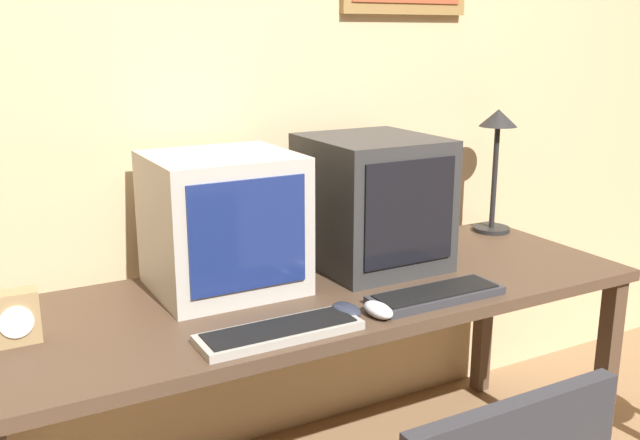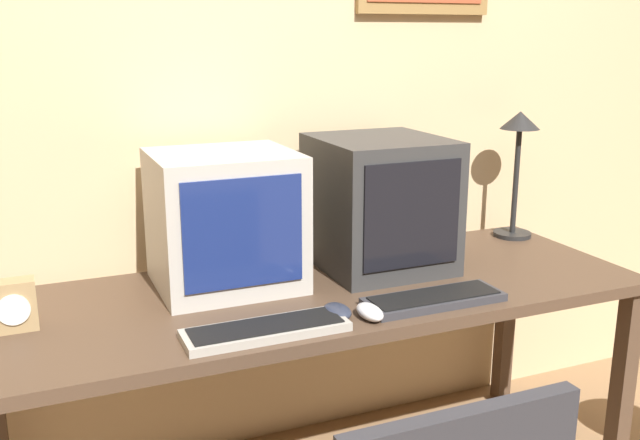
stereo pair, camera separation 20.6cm
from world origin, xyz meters
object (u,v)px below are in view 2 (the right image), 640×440
(monitor_right, at_px, (379,203))
(desk_clock, at_px, (13,306))
(keyboard_main, at_px, (266,330))
(mouse_near_keyboard, at_px, (370,312))
(mouse_far_corner, at_px, (337,311))
(desk_lamp, at_px, (518,147))
(keyboard_side, at_px, (434,299))
(monitor_left, at_px, (225,220))

(monitor_right, bearing_deg, desk_clock, -174.51)
(keyboard_main, distance_m, mouse_near_keyboard, 0.29)
(mouse_far_corner, xyz_separation_m, desk_lamp, (0.92, 0.46, 0.32))
(keyboard_side, bearing_deg, desk_lamp, 36.80)
(monitor_left, relative_size, mouse_far_corner, 3.92)
(monitor_left, relative_size, desk_clock, 3.11)
(monitor_left, relative_size, monitor_right, 0.97)
(keyboard_main, relative_size, desk_clock, 3.18)
(monitor_left, bearing_deg, desk_clock, -168.52)
(monitor_left, bearing_deg, keyboard_side, -37.47)
(monitor_right, xyz_separation_m, keyboard_side, (-0.01, -0.36, -0.20))
(monitor_right, bearing_deg, mouse_far_corner, -130.98)
(monitor_left, height_order, desk_clock, monitor_left)
(monitor_left, bearing_deg, keyboard_main, -91.53)
(mouse_near_keyboard, distance_m, desk_lamp, 1.03)
(monitor_right, relative_size, desk_clock, 3.19)
(monitor_left, distance_m, mouse_near_keyboard, 0.52)
(mouse_near_keyboard, bearing_deg, monitor_right, 59.73)
(mouse_near_keyboard, relative_size, mouse_far_corner, 1.06)
(monitor_left, distance_m, keyboard_main, 0.44)
(keyboard_main, height_order, keyboard_side, same)
(desk_clock, bearing_deg, desk_lamp, 7.16)
(keyboard_side, bearing_deg, desk_clock, 166.63)
(monitor_left, height_order, desk_lamp, desk_lamp)
(keyboard_main, xyz_separation_m, mouse_near_keyboard, (0.29, -0.01, 0.01))
(mouse_far_corner, bearing_deg, desk_clock, 162.78)
(monitor_right, bearing_deg, monitor_left, 178.34)
(monitor_left, height_order, keyboard_side, monitor_left)
(monitor_right, bearing_deg, keyboard_side, -92.01)
(mouse_far_corner, relative_size, desk_clock, 0.79)
(keyboard_main, distance_m, desk_clock, 0.64)
(mouse_far_corner, height_order, desk_clock, desk_clock)
(mouse_near_keyboard, xyz_separation_m, desk_clock, (-0.86, 0.28, 0.05))
(keyboard_side, distance_m, mouse_near_keyboard, 0.22)
(monitor_left, xyz_separation_m, desk_lamp, (1.12, 0.10, 0.13))
(keyboard_main, height_order, desk_lamp, desk_lamp)
(mouse_far_corner, height_order, desk_lamp, desk_lamp)
(mouse_near_keyboard, bearing_deg, keyboard_main, 178.00)
(mouse_far_corner, bearing_deg, monitor_left, 118.77)
(mouse_near_keyboard, relative_size, desk_clock, 0.84)
(monitor_left, xyz_separation_m, desk_clock, (-0.59, -0.12, -0.13))
(mouse_near_keyboard, distance_m, desk_clock, 0.91)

